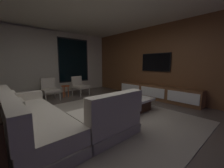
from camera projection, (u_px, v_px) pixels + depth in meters
The scene contains 12 objects.
floor at pixel (95, 120), 3.22m from camera, with size 9.20×9.20×0.00m, color #564C44.
back_wall_with_window at pixel (43, 63), 5.65m from camera, with size 6.60×0.30×2.70m.
media_wall at pixel (163, 62), 5.04m from camera, with size 0.12×7.80×2.70m.
area_rug at pixel (109, 117), 3.37m from camera, with size 3.20×3.80×0.01m, color gray.
sectional_couch at pixel (52, 120), 2.48m from camera, with size 1.98×2.50×0.82m.
coffee_table at pixel (126, 103), 3.87m from camera, with size 1.16×1.16×0.36m.
book_stack_on_coffee_table at pixel (129, 96), 3.86m from camera, with size 0.29×0.19×0.05m.
accent_chair_near_window at pixel (79, 85), 5.69m from camera, with size 0.65×0.66×0.78m.
accent_chair_by_curtain at pixel (49, 88), 4.95m from camera, with size 0.54×0.56×0.78m.
side_stool at pixel (65, 88), 5.31m from camera, with size 0.32×0.32×0.46m.
media_console at pixel (156, 92), 5.05m from camera, with size 0.46×3.10×0.52m.
mounted_tv at pixel (156, 62), 5.15m from camera, with size 0.05×1.16×0.67m.
Camera 1 is at (-1.75, -2.54, 1.29)m, focal length 22.03 mm.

